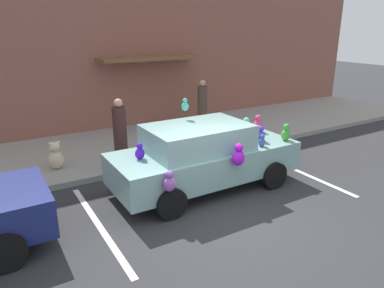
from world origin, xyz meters
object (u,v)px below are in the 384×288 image
(plush_covered_car, at_px, (204,156))
(pedestrian_walking_past, at_px, (120,134))
(teddy_bear_on_sidewalk, at_px, (56,156))
(pedestrian_near_shopfront, at_px, (202,105))

(plush_covered_car, xyz_separation_m, pedestrian_walking_past, (-1.22, 2.09, 0.16))
(pedestrian_walking_past, bearing_deg, teddy_bear_on_sidewalk, 161.59)
(pedestrian_near_shopfront, distance_m, pedestrian_walking_past, 4.33)
(plush_covered_car, distance_m, pedestrian_near_shopfront, 4.89)
(teddy_bear_on_sidewalk, bearing_deg, pedestrian_near_shopfront, 16.00)
(plush_covered_car, bearing_deg, pedestrian_walking_past, 120.28)
(plush_covered_car, bearing_deg, teddy_bear_on_sidewalk, 136.71)
(pedestrian_near_shopfront, bearing_deg, teddy_bear_on_sidewalk, -164.00)
(teddy_bear_on_sidewalk, relative_size, pedestrian_walking_past, 0.42)
(pedestrian_near_shopfront, bearing_deg, pedestrian_walking_past, -151.75)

